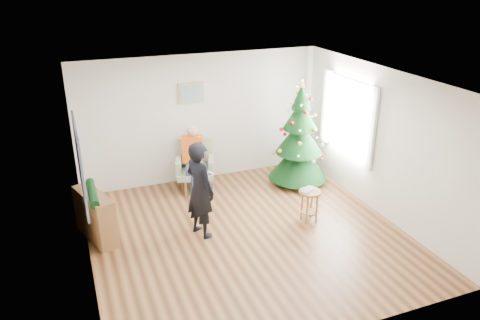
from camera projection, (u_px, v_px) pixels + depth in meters
name	position (u px, v px, depth m)	size (l,w,h in m)	color
floor	(247.00, 235.00, 7.79)	(5.00, 5.00, 0.00)	brown
ceiling	(249.00, 80.00, 6.80)	(5.00, 5.00, 0.00)	white
wall_back	(201.00, 118.00, 9.45)	(5.00, 5.00, 0.00)	silver
wall_front	(334.00, 244.00, 5.14)	(5.00, 5.00, 0.00)	silver
wall_left	(81.00, 188.00, 6.46)	(5.00, 5.00, 0.00)	silver
wall_right	(381.00, 143.00, 8.14)	(5.00, 5.00, 0.00)	silver
window_panel	(348.00, 116.00, 8.91)	(0.04, 1.30, 1.40)	white
curtains	(347.00, 116.00, 8.90)	(0.05, 1.75, 1.50)	white
christmas_tree	(299.00, 138.00, 9.35)	(1.18, 1.18, 2.14)	#3F2816
stool	(309.00, 205.00, 8.12)	(0.38, 0.38, 0.57)	brown
laptop	(310.00, 190.00, 8.01)	(0.31, 0.20, 0.02)	silver
armchair	(195.00, 171.00, 9.33)	(0.87, 0.85, 0.99)	gray
seated_person	(195.00, 158.00, 9.17)	(0.50, 0.65, 1.29)	navy
standing_man	(200.00, 190.00, 7.51)	(0.59, 0.39, 1.63)	black
game_controller	(210.00, 173.00, 7.44)	(0.04, 0.13, 0.04)	white
console	(95.00, 216.00, 7.55)	(0.30, 1.00, 0.80)	brown
garland	(92.00, 193.00, 7.39)	(0.14, 0.14, 0.90)	black
tapestry	(80.00, 163.00, 6.63)	(0.03, 1.50, 1.15)	black
framed_picture	(191.00, 93.00, 9.14)	(0.52, 0.05, 0.42)	tan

